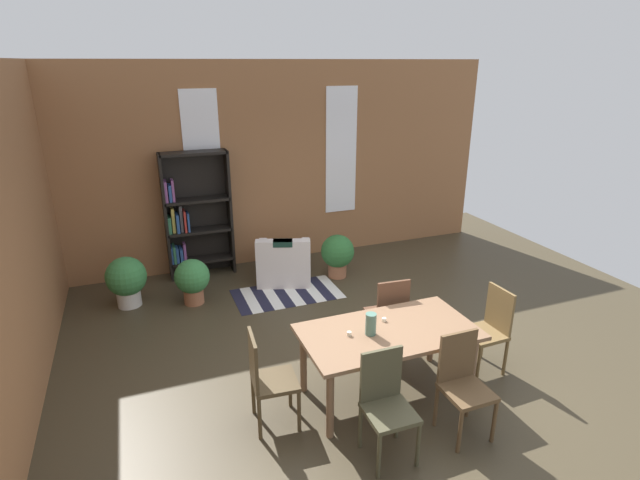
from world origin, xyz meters
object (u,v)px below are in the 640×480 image
(dining_chair_near_left, at_px, (386,401))
(potted_plant_corner, at_px, (192,279))
(dining_table, at_px, (388,338))
(potted_plant_by_shelf, at_px, (126,279))
(vase_on_table, at_px, (371,324))
(dining_chair_near_right, at_px, (463,381))
(dining_chair_head_right, at_px, (489,327))
(armchair_white, at_px, (284,263))
(potted_plant_window, at_px, (338,253))
(dining_chair_far_right, at_px, (388,313))
(dining_chair_head_left, at_px, (267,377))
(bookshelf_tall, at_px, (193,216))

(dining_chair_near_left, xyz_separation_m, potted_plant_corner, (-1.16, 3.43, -0.14))
(dining_chair_near_left, distance_m, potted_plant_corner, 3.63)
(dining_table, xyz_separation_m, potted_plant_by_shelf, (-2.40, 3.00, -0.26))
(dining_chair_near_left, relative_size, potted_plant_corner, 1.47)
(potted_plant_corner, bearing_deg, vase_on_table, -63.82)
(vase_on_table, xyz_separation_m, dining_chair_near_right, (0.58, -0.68, -0.33))
(dining_chair_head_right, distance_m, armchair_white, 3.34)
(potted_plant_corner, bearing_deg, dining_chair_near_left, -71.26)
(armchair_white, relative_size, potted_plant_window, 1.49)
(potted_plant_corner, bearing_deg, dining_chair_near_right, -60.58)
(dining_chair_head_right, bearing_deg, dining_chair_far_right, 141.30)
(dining_chair_head_right, relative_size, potted_plant_by_shelf, 1.34)
(dining_chair_head_left, bearing_deg, armchair_white, 70.17)
(vase_on_table, distance_m, dining_chair_near_left, 0.78)
(armchair_white, height_order, potted_plant_window, armchair_white)
(vase_on_table, relative_size, dining_chair_far_right, 0.23)
(dining_chair_near_right, relative_size, potted_plant_by_shelf, 1.34)
(dining_table, distance_m, bookshelf_tall, 4.00)
(potted_plant_by_shelf, relative_size, potted_plant_corner, 1.10)
(dining_table, bearing_deg, potted_plant_by_shelf, 128.65)
(dining_chair_head_right, bearing_deg, potted_plant_window, 100.88)
(potted_plant_by_shelf, relative_size, potted_plant_window, 1.04)
(dining_chair_head_left, distance_m, dining_chair_near_left, 1.09)
(dining_chair_head_left, xyz_separation_m, potted_plant_window, (1.91, 2.86, -0.13))
(bookshelf_tall, height_order, potted_plant_by_shelf, bookshelf_tall)
(vase_on_table, distance_m, potted_plant_window, 3.03)
(dining_chair_head_left, xyz_separation_m, bookshelf_tall, (-0.12, 3.75, 0.45))
(dining_chair_near_right, xyz_separation_m, armchair_white, (-0.52, 3.72, -0.23))
(dining_chair_near_right, height_order, dining_chair_far_right, same)
(dining_chair_near_right, distance_m, bookshelf_tall, 4.79)
(dining_chair_near_right, relative_size, armchair_white, 0.94)
(armchair_white, height_order, potted_plant_corner, armchair_white)
(dining_chair_near_right, xyz_separation_m, dining_chair_head_left, (-1.62, 0.69, 0.00))
(vase_on_table, xyz_separation_m, dining_chair_far_right, (0.58, 0.68, -0.33))
(vase_on_table, relative_size, dining_chair_head_right, 0.23)
(dining_chair_head_left, bearing_deg, dining_chair_near_right, -23.11)
(dining_chair_head_left, distance_m, dining_chair_far_right, 1.75)
(dining_chair_head_right, relative_size, armchair_white, 0.94)
(dining_chair_near_left, bearing_deg, vase_on_table, 74.72)
(vase_on_table, bearing_deg, armchair_white, 88.85)
(potted_plant_window, bearing_deg, armchair_white, 167.95)
(vase_on_table, height_order, dining_chair_head_left, vase_on_table)
(dining_chair_head_left, height_order, potted_plant_by_shelf, dining_chair_head_left)
(dining_chair_head_right, distance_m, dining_chair_head_left, 2.46)
(bookshelf_tall, bearing_deg, dining_table, -70.14)
(dining_table, height_order, bookshelf_tall, bookshelf_tall)
(dining_chair_far_right, bearing_deg, armchair_white, 102.37)
(potted_plant_corner, bearing_deg, armchair_white, 11.67)
(dining_table, relative_size, dining_chair_near_left, 1.81)
(bookshelf_tall, distance_m, potted_plant_corner, 1.18)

